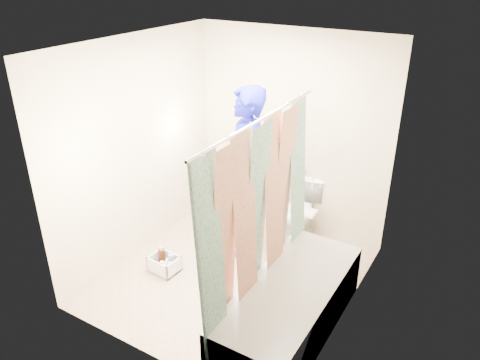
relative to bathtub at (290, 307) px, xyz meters
The scene contains 14 objects.
floor 0.99m from the bathtub, 153.43° to the left, with size 2.60×2.60×0.00m, color tan.
ceiling 2.33m from the bathtub, 153.43° to the left, with size 2.40×2.60×0.02m, color silver.
wall_back 2.14m from the bathtub, 116.23° to the left, with size 2.40×0.02×2.40m, color beige.
wall_front 1.54m from the bathtub, 134.17° to the right, with size 2.40×0.02×2.40m, color beige.
wall_left 2.29m from the bathtub, 168.29° to the left, with size 0.02×2.60×2.40m, color beige.
wall_right 1.08m from the bathtub, 50.53° to the left, with size 0.02×2.60×2.40m, color beige.
bathtub is the anchor object (origin of this frame).
curtain_rod 1.71m from the bathtub, behind, with size 0.02×0.02×1.90m, color silver.
shower_curtain 0.82m from the bathtub, behind, with size 0.06×1.75×1.80m, color silver.
toilet 1.61m from the bathtub, 110.87° to the left, with size 0.39×0.69×0.70m, color white.
tank_lid 1.51m from the bathtub, 112.19° to the left, with size 0.43×0.19×0.03m, color white.
tank_internals 1.85m from the bathtub, 110.25° to the left, with size 0.17×0.06×0.23m.
plumber 1.55m from the bathtub, 137.17° to the left, with size 0.70×0.46×1.92m, color navy.
cleaning_caddy 1.53m from the bathtub, behind, with size 0.32×0.26×0.23m.
Camera 1 is at (2.14, -3.43, 3.09)m, focal length 35.00 mm.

